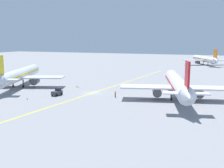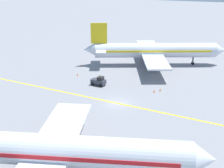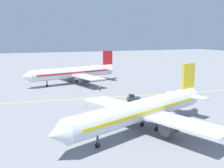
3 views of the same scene
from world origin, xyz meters
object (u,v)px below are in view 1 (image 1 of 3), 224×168
(traffic_cone_near_nose, at_px, (78,87))
(traffic_cone_by_wingtip, at_px, (27,99))
(airplane_adjacent_stand, at_px, (178,85))
(ground_crew_worker, at_px, (115,94))
(airplane_distant_taxiing, at_px, (205,59))
(traffic_cone_far_edge, at_px, (77,86))
(airplane_at_gate, at_px, (19,75))
(baggage_tug_dark, at_px, (57,92))

(traffic_cone_near_nose, xyz_separation_m, traffic_cone_by_wingtip, (-3.95, -18.76, 0.00))
(airplane_adjacent_stand, xyz_separation_m, ground_crew_worker, (-15.04, -3.74, -2.80))
(airplane_adjacent_stand, relative_size, airplane_distant_taxiing, 1.18)
(traffic_cone_by_wingtip, xyz_separation_m, traffic_cone_far_edge, (2.86, 19.71, 0.00))
(airplane_adjacent_stand, height_order, traffic_cone_near_nose, airplane_adjacent_stand)
(airplane_at_gate, height_order, traffic_cone_by_wingtip, airplane_at_gate)
(airplane_adjacent_stand, distance_m, ground_crew_worker, 15.75)
(baggage_tug_dark, bearing_deg, traffic_cone_near_nose, 90.68)
(traffic_cone_by_wingtip, bearing_deg, traffic_cone_far_edge, 81.75)
(baggage_tug_dark, bearing_deg, ground_crew_worker, 13.08)
(traffic_cone_near_nose, bearing_deg, airplane_at_gate, -165.59)
(traffic_cone_by_wingtip, bearing_deg, airplane_distant_taxiing, 71.83)
(baggage_tug_dark, xyz_separation_m, ground_crew_worker, (15.20, 3.53, 0.01))
(airplane_adjacent_stand, height_order, airplane_distant_taxiing, airplane_adjacent_stand)
(ground_crew_worker, bearing_deg, airplane_adjacent_stand, 13.96)
(airplane_adjacent_stand, height_order, traffic_cone_far_edge, airplane_adjacent_stand)
(traffic_cone_far_edge, bearing_deg, airplane_at_gate, -161.82)
(baggage_tug_dark, bearing_deg, airplane_adjacent_stand, 13.52)
(airplane_distant_taxiing, bearing_deg, traffic_cone_by_wingtip, -108.17)
(airplane_at_gate, distance_m, traffic_cone_far_edge, 18.45)
(ground_crew_worker, bearing_deg, traffic_cone_near_nose, 151.82)
(traffic_cone_by_wingtip, height_order, traffic_cone_far_edge, same)
(airplane_distant_taxiing, distance_m, traffic_cone_near_nose, 98.16)
(airplane_at_gate, xyz_separation_m, airplane_adjacent_stand, (48.70, 0.22, 0.00))
(airplane_distant_taxiing, relative_size, baggage_tug_dark, 9.37)
(traffic_cone_by_wingtip, relative_size, traffic_cone_far_edge, 1.00)
(ground_crew_worker, xyz_separation_m, traffic_cone_near_nose, (-15.34, 8.22, -0.63))
(baggage_tug_dark, relative_size, traffic_cone_by_wingtip, 5.77)
(airplane_adjacent_stand, distance_m, traffic_cone_far_edge, 32.12)
(ground_crew_worker, bearing_deg, airplane_at_gate, 174.04)
(airplane_distant_taxiing, bearing_deg, baggage_tug_dark, -107.28)
(baggage_tug_dark, height_order, traffic_cone_far_edge, baggage_tug_dark)
(traffic_cone_near_nose, xyz_separation_m, traffic_cone_far_edge, (-1.09, 0.95, 0.00))
(baggage_tug_dark, height_order, traffic_cone_by_wingtip, baggage_tug_dark)
(airplane_at_gate, bearing_deg, ground_crew_worker, -5.96)
(ground_crew_worker, relative_size, traffic_cone_near_nose, 3.05)
(airplane_adjacent_stand, bearing_deg, ground_crew_worker, -166.04)
(airplane_distant_taxiing, xyz_separation_m, baggage_tug_dark, (-32.44, -104.30, -2.44))
(baggage_tug_dark, xyz_separation_m, traffic_cone_by_wingtip, (-4.09, -7.01, -0.63))
(baggage_tug_dark, height_order, traffic_cone_near_nose, baggage_tug_dark)
(traffic_cone_near_nose, bearing_deg, baggage_tug_dark, -89.32)
(baggage_tug_dark, bearing_deg, airplane_at_gate, 159.10)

